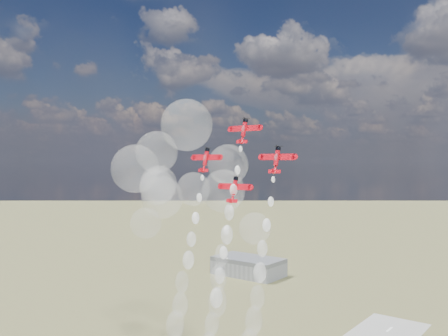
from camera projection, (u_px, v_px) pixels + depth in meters
name	position (u px, v px, depth m)	size (l,w,h in m)	color
hangar	(248.00, 266.00, 349.12)	(50.00, 28.00, 13.00)	gray
plane_lead	(244.00, 130.00, 150.11)	(11.62, 4.59, 8.12)	red
plane_left	(206.00, 159.00, 156.49)	(11.62, 4.59, 8.12)	red
plane_right	(277.00, 159.00, 139.89)	(11.62, 4.59, 8.12)	red
plane_slot	(234.00, 189.00, 146.26)	(11.62, 4.59, 8.12)	red
smoke_trail_lead	(221.00, 270.00, 140.99)	(5.28, 15.57, 48.40)	white
smoke_trail_left	(181.00, 295.00, 147.81)	(5.42, 15.61, 48.35)	white
smoke_trail_right	(255.00, 311.00, 130.98)	(5.10, 15.80, 47.95)	white
drifted_smoke_cloud	(174.00, 169.00, 183.34)	(65.30, 36.03, 55.42)	white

